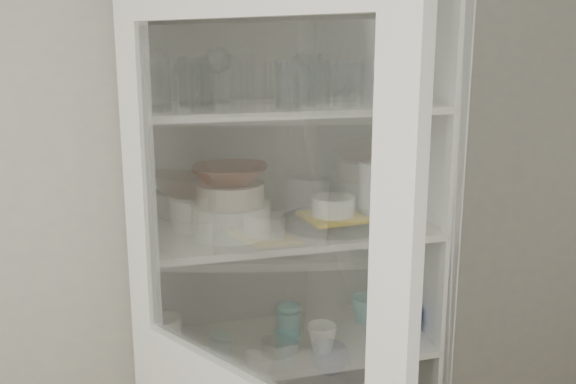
{
  "coord_description": "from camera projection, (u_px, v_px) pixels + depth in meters",
  "views": [
    {
      "loc": [
        -0.34,
        -0.67,
        1.85
      ],
      "look_at": [
        0.2,
        1.27,
        1.38
      ],
      "focal_mm": 40.0,
      "sensor_mm": 36.0,
      "label": 1
    }
  ],
  "objects": [
    {
      "name": "wall_back",
      "position": [
        216.0,
        203.0,
        2.25
      ],
      "size": [
        3.6,
        0.02,
        2.6
      ],
      "primitive_type": "cube",
      "color": "#B1B0AE",
      "rests_on": "ground"
    },
    {
      "name": "white_ramekin",
      "position": [
        333.0,
        206.0,
        2.11
      ],
      "size": [
        0.17,
        0.17,
        0.06
      ],
      "primitive_type": "cylinder",
      "rotation": [
        0.0,
        0.0,
        -0.24
      ],
      "color": "white",
      "rests_on": "yellow_trivet"
    },
    {
      "name": "tumbler_9",
      "position": [
        197.0,
        82.0,
        1.88
      ],
      "size": [
        0.1,
        0.1,
        0.15
      ],
      "primitive_type": "cylinder",
      "rotation": [
        0.0,
        0.0,
        -0.39
      ],
      "color": "silver",
      "rests_on": "shelf_glass"
    },
    {
      "name": "white_canister",
      "position": [
        166.0,
        335.0,
        2.08
      ],
      "size": [
        0.13,
        0.13,
        0.12
      ],
      "primitive_type": "cylinder",
      "rotation": [
        0.0,
        0.0,
        -0.28
      ],
      "color": "white",
      "rests_on": "shelf_mugs"
    },
    {
      "name": "pantry_cabinet",
      "position": [
        283.0,
        310.0,
        2.23
      ],
      "size": [
        1.0,
        0.45,
        2.1
      ],
      "color": "silver",
      "rests_on": "floor"
    },
    {
      "name": "tumbler_12",
      "position": [
        376.0,
        84.0,
        1.99
      ],
      "size": [
        0.06,
        0.06,
        0.13
      ],
      "primitive_type": "cylinder",
      "color": "silver",
      "rests_on": "shelf_glass"
    },
    {
      "name": "teal_jar",
      "position": [
        289.0,
        320.0,
        2.22
      ],
      "size": [
        0.08,
        0.08,
        0.1
      ],
      "color": "teal",
      "rests_on": "shelf_mugs"
    },
    {
      "name": "tumbler_6",
      "position": [
        408.0,
        83.0,
        1.97
      ],
      "size": [
        0.08,
        0.08,
        0.13
      ],
      "primitive_type": "cylinder",
      "rotation": [
        0.0,
        0.0,
        -0.23
      ],
      "color": "silver",
      "rests_on": "shelf_glass"
    },
    {
      "name": "goblet_1",
      "position": [
        219.0,
        72.0,
        2.02
      ],
      "size": [
        0.09,
        0.09,
        0.19
      ],
      "primitive_type": null,
      "color": "silver",
      "rests_on": "shelf_glass"
    },
    {
      "name": "mug_white",
      "position": [
        322.0,
        338.0,
        2.09
      ],
      "size": [
        0.12,
        0.12,
        0.09
      ],
      "primitive_type": "imported",
      "rotation": [
        0.0,
        0.0,
        0.24
      ],
      "color": "white",
      "rests_on": "shelf_mugs"
    },
    {
      "name": "grey_bowl_stack",
      "position": [
        379.0,
        191.0,
        2.16
      ],
      "size": [
        0.14,
        0.14,
        0.2
      ],
      "primitive_type": "cylinder",
      "color": "#BDBDBD",
      "rests_on": "shelf_plates"
    },
    {
      "name": "tumbler_5",
      "position": [
        372.0,
        85.0,
        1.92
      ],
      "size": [
        0.07,
        0.07,
        0.12
      ],
      "primitive_type": "cylinder",
      "rotation": [
        0.0,
        0.0,
        0.1
      ],
      "color": "silver",
      "rests_on": "shelf_glass"
    },
    {
      "name": "glass_platter",
      "position": [
        333.0,
        222.0,
        2.12
      ],
      "size": [
        0.45,
        0.45,
        0.02
      ],
      "primitive_type": "cylinder",
      "rotation": [
        0.0,
        0.0,
        0.36
      ],
      "color": "silver",
      "rests_on": "shelf_plates"
    },
    {
      "name": "tumbler_11",
      "position": [
        287.0,
        83.0,
        1.96
      ],
      "size": [
        0.09,
        0.09,
        0.13
      ],
      "primitive_type": "cylinder",
      "rotation": [
        0.0,
        0.0,
        -0.41
      ],
      "color": "silver",
      "rests_on": "shelf_glass"
    },
    {
      "name": "plate_stack_front",
      "position": [
        231.0,
        219.0,
        2.01
      ],
      "size": [
        0.25,
        0.25,
        0.1
      ],
      "primitive_type": "cylinder",
      "color": "white",
      "rests_on": "shelf_plates"
    },
    {
      "name": "tumbler_2",
      "position": [
        288.0,
        85.0,
        1.85
      ],
      "size": [
        0.09,
        0.09,
        0.14
      ],
      "primitive_type": "cylinder",
      "rotation": [
        0.0,
        0.0,
        0.37
      ],
      "color": "silver",
      "rests_on": "shelf_glass"
    },
    {
      "name": "terracotta_bowl",
      "position": [
        230.0,
        174.0,
        1.98
      ],
      "size": [
        0.29,
        0.29,
        0.06
      ],
      "primitive_type": "imported",
      "rotation": [
        0.0,
        0.0,
        -0.27
      ],
      "color": "brown",
      "rests_on": "cream_bowl"
    },
    {
      "name": "mug_blue",
      "position": [
        405.0,
        318.0,
        2.24
      ],
      "size": [
        0.14,
        0.14,
        0.09
      ],
      "primitive_type": "imported",
      "rotation": [
        0.0,
        0.0,
        0.17
      ],
      "color": "navy",
      "rests_on": "shelf_mugs"
    },
    {
      "name": "tumbler_3",
      "position": [
        345.0,
        83.0,
        1.92
      ],
      "size": [
        0.08,
        0.08,
        0.14
      ],
      "primitive_type": "cylinder",
      "rotation": [
        0.0,
        0.0,
        -0.21
      ],
      "color": "silver",
      "rests_on": "shelf_glass"
    },
    {
      "name": "tumbler_4",
      "position": [
        319.0,
        84.0,
        1.91
      ],
      "size": [
        0.07,
        0.07,
        0.14
      ],
      "primitive_type": "cylinder",
      "rotation": [
        0.0,
        0.0,
        0.01
      ],
      "color": "silver",
      "rests_on": "shelf_glass"
    },
    {
      "name": "yellow_trivet",
      "position": [
        333.0,
        217.0,
        2.12
      ],
      "size": [
        0.21,
        0.21,
        0.01
      ],
      "primitive_type": "cube",
      "rotation": [
        0.0,
        0.0,
        0.11
      ],
      "color": "#FEB215",
      "rests_on": "glass_platter"
    },
    {
      "name": "tumbler_10",
      "position": [
        310.0,
        79.0,
        1.97
      ],
      "size": [
        0.09,
        0.09,
        0.16
      ],
      "primitive_type": "cylinder",
      "rotation": [
        0.0,
        0.0,
        -0.22
      ],
      "color": "silver",
      "rests_on": "shelf_glass"
    },
    {
      "name": "tumbler_1",
      "position": [
        202.0,
        88.0,
        1.77
      ],
      "size": [
        0.07,
        0.07,
        0.13
      ],
      "primitive_type": "cylinder",
      "rotation": [
        0.0,
        0.0,
        -0.04
      ],
      "color": "silver",
      "rests_on": "shelf_glass"
    },
    {
      "name": "plate_stack_back",
      "position": [
        205.0,
        211.0,
        2.11
      ],
      "size": [
        0.23,
        0.23,
        0.1
      ],
      "primitive_type": "cylinder",
      "color": "white",
      "rests_on": "shelf_plates"
    },
    {
      "name": "tumbler_7",
      "position": [
        153.0,
        82.0,
        1.9
      ],
      "size": [
        0.09,
        0.09,
        0.15
      ],
      "primitive_type": "cylinder",
      "rotation": [
        0.0,
        0.0,
        -0.18
      ],
      "color": "silver",
      "rests_on": "shelf_glass"
    },
    {
      "name": "measuring_cups",
      "position": [
        278.0,
        346.0,
        2.09
      ],
      "size": [
        0.11,
        0.11,
        0.04
      ],
      "primitive_type": "cylinder",
      "color": "#BDBDBD",
      "rests_on": "shelf_mugs"
    },
    {
      "name": "tumbler_8",
      "position": [
        192.0,
        82.0,
        1.88
      ],
      "size": [
        0.08,
        0.08,
        0.15
      ],
      "primitive_type": "cylinder",
      "rotation": [
        0.0,
        0.0,
        0.06
      ],
      "color": "silver",
      "rests_on": "shelf_glass"
    },
    {
      "name": "mug_teal",
      "position": [
        365.0,
        309.0,
        2.31
      ],
      "size": [
        0.12,
        0.12,
        0.09
      ],
      "primitive_type": "imported",
      "rotation": [
        0.0,
        0.0,
        -0.19
      ],
      "color": "teal",
      "rests_on": "shelf_mugs"
    },
    {
      "name": "goblet_0",
      "position": [
        186.0,
        78.0,
        2.01
      ],
      "size": [
        0.07,
        0.07,
        0.16
      ],
      "primitive_type": null,
      "color": "silver",
      "rests_on": "shelf_glass"
    },
    {
      "name": "tumbler_13",
      "position": [
        353.0,
        83.0,
        1.96
      ],
      "size": [
        0.07,
        0.07,
        0.14
      ],
      "primitive_type": "cylinder",
      "color": "silver",
      "rests_on": "shelf_glass"
    },
    {
      "name": "goblet_2",
      "position": [
        304.0,
        75.0,
        2.09
      ],
      "size": [
        0.08,
        0.08,
        0.17
      ],
      "primitive_type": null,
      "color": "silver",
      "rests_on": "shelf_glass"
    },
    {
      "name": "goblet_3",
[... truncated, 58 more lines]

